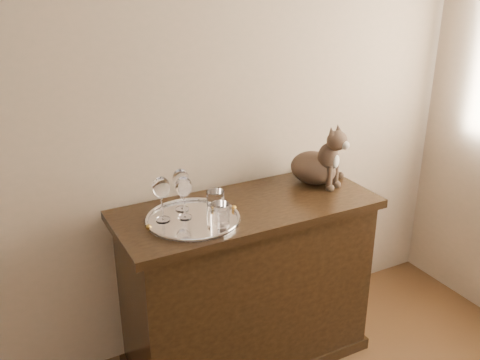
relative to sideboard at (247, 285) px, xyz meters
The scene contains 9 objects.
wall_back 1.15m from the sideboard, 152.68° to the left, with size 4.00×0.10×2.70m, color #C5AD93.
sideboard is the anchor object (origin of this frame).
tray 0.51m from the sideboard, behind, with size 0.40×0.40×0.01m, color silver.
wine_glass_a 0.66m from the sideboard, behind, with size 0.07×0.07×0.20m, color white, non-canonical shape.
wine_glass_b 0.60m from the sideboard, 163.61° to the left, with size 0.07×0.07×0.19m, color silver, non-canonical shape.
wine_glass_d 0.61m from the sideboard, behind, with size 0.07×0.07×0.19m, color silver, non-canonical shape.
tumbler_a 0.53m from the sideboard, 148.48° to the right, with size 0.08×0.08×0.09m, color white.
tumbler_c 0.50m from the sideboard, behind, with size 0.08×0.08×0.09m, color silver.
cat 0.72m from the sideboard, 11.48° to the left, with size 0.31×0.29×0.31m, color brown, non-canonical shape.
Camera 1 is at (-0.44, 0.03, 1.87)m, focal length 40.00 mm.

